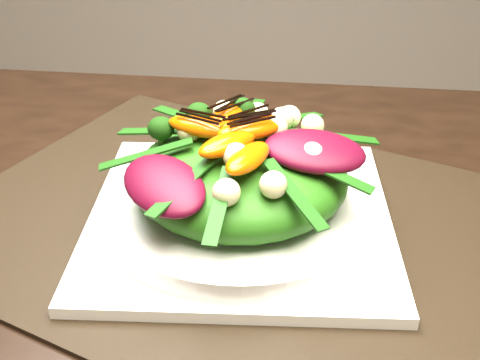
# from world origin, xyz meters

# --- Properties ---
(dining_table) EXTENTS (1.60, 0.90, 0.75)m
(dining_table) POSITION_xyz_m (0.00, 0.00, 0.73)
(dining_table) COLOR black
(dining_table) RESTS_ON floor
(placemat) EXTENTS (0.62, 0.55, 0.00)m
(placemat) POSITION_xyz_m (-0.19, 0.10, 0.75)
(placemat) COLOR black
(placemat) RESTS_ON dining_table
(plate_base) EXTENTS (0.28, 0.28, 0.01)m
(plate_base) POSITION_xyz_m (-0.19, 0.10, 0.76)
(plate_base) COLOR white
(plate_base) RESTS_ON placemat
(salad_bowl) EXTENTS (0.29, 0.29, 0.02)m
(salad_bowl) POSITION_xyz_m (-0.19, 0.10, 0.77)
(salad_bowl) COLOR silver
(salad_bowl) RESTS_ON plate_base
(lettuce_mound) EXTENTS (0.25, 0.25, 0.06)m
(lettuce_mound) POSITION_xyz_m (-0.19, 0.10, 0.80)
(lettuce_mound) COLOR #2B6613
(lettuce_mound) RESTS_ON salad_bowl
(radicchio_leaf) EXTENTS (0.09, 0.06, 0.02)m
(radicchio_leaf) POSITION_xyz_m (-0.12, 0.09, 0.83)
(radicchio_leaf) COLOR #440717
(radicchio_leaf) RESTS_ON lettuce_mound
(orange_segment) EXTENTS (0.06, 0.05, 0.02)m
(orange_segment) POSITION_xyz_m (-0.20, 0.10, 0.84)
(orange_segment) COLOR #CB4803
(orange_segment) RESTS_ON lettuce_mound
(broccoli_floret) EXTENTS (0.04, 0.04, 0.03)m
(broccoli_floret) POSITION_xyz_m (-0.25, 0.13, 0.84)
(broccoli_floret) COLOR black
(broccoli_floret) RESTS_ON lettuce_mound
(macadamia_nut) EXTENTS (0.02, 0.02, 0.02)m
(macadamia_nut) POSITION_xyz_m (-0.14, 0.07, 0.84)
(macadamia_nut) COLOR beige
(macadamia_nut) RESTS_ON lettuce_mound
(balsamic_drizzle) EXTENTS (0.04, 0.03, 0.00)m
(balsamic_drizzle) POSITION_xyz_m (-0.20, 0.10, 0.85)
(balsamic_drizzle) COLOR black
(balsamic_drizzle) RESTS_ON orange_segment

